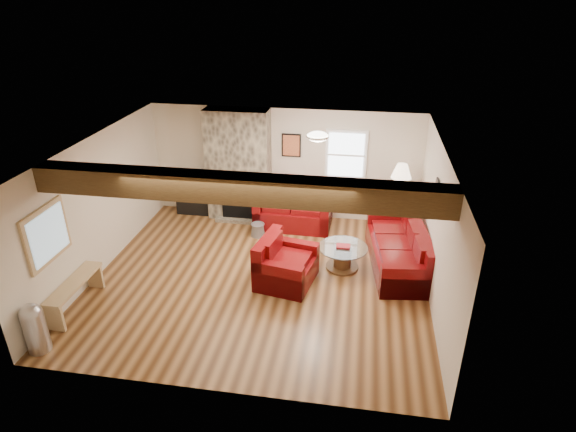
{
  "coord_description": "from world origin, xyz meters",
  "views": [
    {
      "loc": [
        1.69,
        -7.28,
        4.91
      ],
      "look_at": [
        0.45,
        0.4,
        1.12
      ],
      "focal_mm": 30.0,
      "sensor_mm": 36.0,
      "label": 1
    }
  ],
  "objects_px": {
    "loveseat": "(294,207)",
    "armchair_red": "(287,261)",
    "coffee_table": "(343,257)",
    "tv_cabinet": "(198,203)",
    "floor_lamp": "(401,175)",
    "sofa_three": "(398,247)",
    "television": "(196,185)"
  },
  "relations": [
    {
      "from": "coffee_table",
      "to": "armchair_red",
      "type": "bearing_deg",
      "value": -146.82
    },
    {
      "from": "armchair_red",
      "to": "floor_lamp",
      "type": "height_order",
      "value": "floor_lamp"
    },
    {
      "from": "tv_cabinet",
      "to": "television",
      "type": "height_order",
      "value": "television"
    },
    {
      "from": "coffee_table",
      "to": "floor_lamp",
      "type": "xyz_separation_m",
      "value": [
        1.04,
        1.5,
        1.15
      ]
    },
    {
      "from": "loveseat",
      "to": "floor_lamp",
      "type": "height_order",
      "value": "floor_lamp"
    },
    {
      "from": "floor_lamp",
      "to": "coffee_table",
      "type": "bearing_deg",
      "value": -124.9
    },
    {
      "from": "loveseat",
      "to": "television",
      "type": "xyz_separation_m",
      "value": [
        -2.32,
        0.3,
        0.27
      ]
    },
    {
      "from": "floor_lamp",
      "to": "loveseat",
      "type": "bearing_deg",
      "value": 176.71
    },
    {
      "from": "sofa_three",
      "to": "floor_lamp",
      "type": "distance_m",
      "value": 1.59
    },
    {
      "from": "tv_cabinet",
      "to": "television",
      "type": "bearing_deg",
      "value": 0.0
    },
    {
      "from": "sofa_three",
      "to": "armchair_red",
      "type": "distance_m",
      "value": 2.16
    },
    {
      "from": "loveseat",
      "to": "television",
      "type": "distance_m",
      "value": 2.35
    },
    {
      "from": "sofa_three",
      "to": "armchair_red",
      "type": "xyz_separation_m",
      "value": [
        -1.99,
        -0.86,
        -0.0
      ]
    },
    {
      "from": "armchair_red",
      "to": "coffee_table",
      "type": "bearing_deg",
      "value": -46.1
    },
    {
      "from": "sofa_three",
      "to": "coffee_table",
      "type": "relative_size",
      "value": 2.39
    },
    {
      "from": "sofa_three",
      "to": "television",
      "type": "height_order",
      "value": "television"
    },
    {
      "from": "loveseat",
      "to": "coffee_table",
      "type": "relative_size",
      "value": 1.78
    },
    {
      "from": "sofa_three",
      "to": "television",
      "type": "distance_m",
      "value": 4.83
    },
    {
      "from": "loveseat",
      "to": "tv_cabinet",
      "type": "bearing_deg",
      "value": 174.04
    },
    {
      "from": "loveseat",
      "to": "tv_cabinet",
      "type": "height_order",
      "value": "loveseat"
    },
    {
      "from": "sofa_three",
      "to": "coffee_table",
      "type": "xyz_separation_m",
      "value": [
        -1.02,
        -0.22,
        -0.2
      ]
    },
    {
      "from": "armchair_red",
      "to": "coffee_table",
      "type": "xyz_separation_m",
      "value": [
        0.97,
        0.63,
        -0.2
      ]
    },
    {
      "from": "tv_cabinet",
      "to": "floor_lamp",
      "type": "bearing_deg",
      "value": -5.38
    },
    {
      "from": "sofa_three",
      "to": "armchair_red",
      "type": "bearing_deg",
      "value": -73.77
    },
    {
      "from": "sofa_three",
      "to": "tv_cabinet",
      "type": "relative_size",
      "value": 2.37
    },
    {
      "from": "floor_lamp",
      "to": "armchair_red",
      "type": "bearing_deg",
      "value": -133.38
    },
    {
      "from": "armchair_red",
      "to": "television",
      "type": "bearing_deg",
      "value": 55.38
    },
    {
      "from": "loveseat",
      "to": "armchair_red",
      "type": "distance_m",
      "value": 2.27
    },
    {
      "from": "armchair_red",
      "to": "television",
      "type": "distance_m",
      "value": 3.61
    },
    {
      "from": "television",
      "to": "armchair_red",
      "type": "bearing_deg",
      "value": -45.34
    },
    {
      "from": "sofa_three",
      "to": "coffee_table",
      "type": "height_order",
      "value": "sofa_three"
    },
    {
      "from": "armchair_red",
      "to": "television",
      "type": "relative_size",
      "value": 1.27
    }
  ]
}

